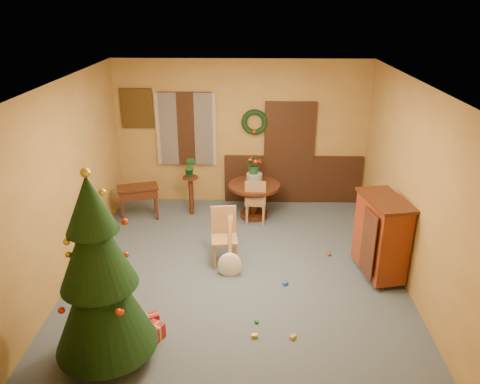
{
  "coord_description": "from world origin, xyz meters",
  "views": [
    {
      "loc": [
        0.21,
        -6.3,
        3.94
      ],
      "look_at": [
        0.03,
        0.4,
        1.16
      ],
      "focal_mm": 35.0,
      "sensor_mm": 36.0,
      "label": 1
    }
  ],
  "objects_px": {
    "christmas_tree": "(99,276)",
    "sideboard": "(381,235)",
    "dining_table": "(254,194)",
    "chair_near": "(224,234)",
    "writing_desk": "(138,194)"
  },
  "relations": [
    {
      "from": "chair_near",
      "to": "christmas_tree",
      "type": "distance_m",
      "value": 2.64
    },
    {
      "from": "christmas_tree",
      "to": "writing_desk",
      "type": "relative_size",
      "value": 2.87
    },
    {
      "from": "dining_table",
      "to": "christmas_tree",
      "type": "relative_size",
      "value": 0.41
    },
    {
      "from": "christmas_tree",
      "to": "sideboard",
      "type": "bearing_deg",
      "value": 28.16
    },
    {
      "from": "dining_table",
      "to": "sideboard",
      "type": "height_order",
      "value": "sideboard"
    },
    {
      "from": "chair_near",
      "to": "sideboard",
      "type": "distance_m",
      "value": 2.4
    },
    {
      "from": "dining_table",
      "to": "chair_near",
      "type": "bearing_deg",
      "value": -105.83
    },
    {
      "from": "christmas_tree",
      "to": "sideboard",
      "type": "height_order",
      "value": "christmas_tree"
    },
    {
      "from": "dining_table",
      "to": "writing_desk",
      "type": "height_order",
      "value": "dining_table"
    },
    {
      "from": "christmas_tree",
      "to": "writing_desk",
      "type": "xyz_separation_m",
      "value": [
        -0.5,
        3.78,
        -0.63
      ]
    },
    {
      "from": "writing_desk",
      "to": "christmas_tree",
      "type": "bearing_deg",
      "value": -82.49
    },
    {
      "from": "christmas_tree",
      "to": "dining_table",
      "type": "bearing_deg",
      "value": 66.6
    },
    {
      "from": "christmas_tree",
      "to": "sideboard",
      "type": "distance_m",
      "value": 4.1
    },
    {
      "from": "chair_near",
      "to": "sideboard",
      "type": "height_order",
      "value": "sideboard"
    },
    {
      "from": "sideboard",
      "to": "christmas_tree",
      "type": "bearing_deg",
      "value": -151.84
    }
  ]
}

